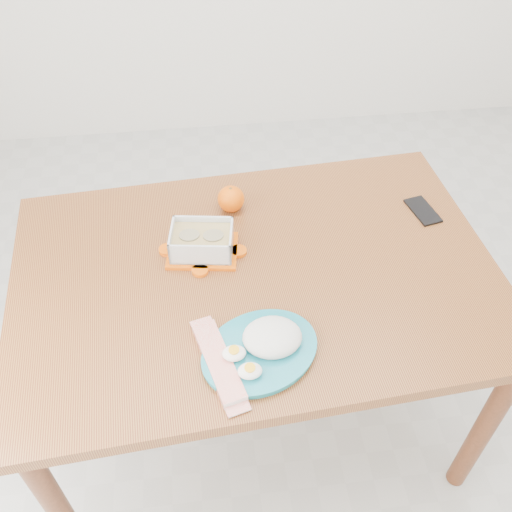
{
  "coord_description": "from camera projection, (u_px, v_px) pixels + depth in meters",
  "views": [
    {
      "loc": [
        -0.3,
        -1.24,
        1.92
      ],
      "look_at": [
        -0.17,
        -0.17,
        0.81
      ],
      "focal_mm": 40.0,
      "sensor_mm": 36.0,
      "label": 1
    }
  ],
  "objects": [
    {
      "name": "rice_plate",
      "position": [
        264.0,
        345.0,
        1.38
      ],
      "size": [
        0.39,
        0.39,
        0.08
      ],
      "rotation": [
        0.0,
        0.0,
        0.45
      ],
      "color": "teal",
      "rests_on": "dining_table"
    },
    {
      "name": "dining_table",
      "position": [
        256.0,
        291.0,
        1.65
      ],
      "size": [
        1.41,
        0.99,
        0.75
      ],
      "rotation": [
        0.0,
        0.0,
        0.07
      ],
      "color": "brown",
      "rests_on": "ground"
    },
    {
      "name": "smartphone",
      "position": [
        423.0,
        211.0,
        1.77
      ],
      "size": [
        0.09,
        0.14,
        0.01
      ],
      "primitive_type": "cube",
      "rotation": [
        0.0,
        0.0,
        0.22
      ],
      "color": "black",
      "rests_on": "dining_table"
    },
    {
      "name": "candy_bar",
      "position": [
        219.0,
        362.0,
        1.37
      ],
      "size": [
        0.12,
        0.25,
        0.02
      ],
      "primitive_type": "cube",
      "rotation": [
        0.0,
        0.0,
        1.83
      ],
      "color": "red",
      "rests_on": "dining_table"
    },
    {
      "name": "orange_fruit",
      "position": [
        231.0,
        199.0,
        1.75
      ],
      "size": [
        0.08,
        0.08,
        0.08
      ],
      "primitive_type": "sphere",
      "color": "orange",
      "rests_on": "dining_table"
    },
    {
      "name": "food_container",
      "position": [
        202.0,
        242.0,
        1.62
      ],
      "size": [
        0.22,
        0.18,
        0.08
      ],
      "rotation": [
        0.0,
        0.0,
        -0.15
      ],
      "color": "#EA5A07",
      "rests_on": "dining_table"
    },
    {
      "name": "ground",
      "position": [
        293.0,
        365.0,
        2.26
      ],
      "size": [
        3.5,
        3.5,
        0.0
      ],
      "primitive_type": "plane",
      "color": "#B7B7B2",
      "rests_on": "ground"
    }
  ]
}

